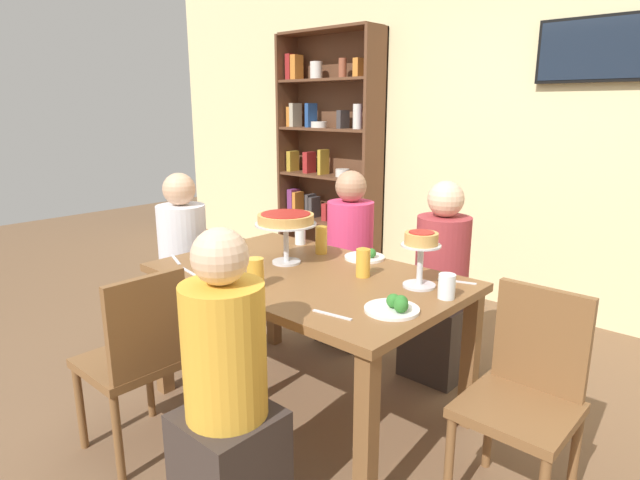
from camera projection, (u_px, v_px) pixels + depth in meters
name	position (u px, v px, depth m)	size (l,w,h in m)	color
ground_plane	(307.00, 406.00, 2.80)	(12.00, 12.00, 0.00)	brown
rear_partition	(504.00, 125.00, 4.04)	(8.00, 0.12, 2.80)	beige
dining_table	(307.00, 290.00, 2.64)	(1.51, 0.95, 0.74)	brown
bookshelf	(329.00, 152.00, 5.02)	(1.10, 0.30, 2.21)	brown
television	(597.00, 49.00, 3.44)	(0.76, 0.05, 0.42)	black
diner_near_right	(227.00, 403.00, 1.93)	(0.34, 0.34, 1.15)	#382D28
diner_far_right	(440.00, 295.00, 3.03)	(0.34, 0.34, 1.15)	#382D28
diner_head_west	(185.00, 276.00, 3.37)	(0.34, 0.34, 1.15)	#382D28
diner_far_left	(350.00, 270.00, 3.48)	(0.34, 0.34, 1.15)	#382D28
chair_head_east	(526.00, 390.00, 2.03)	(0.40, 0.40, 0.87)	brown
chair_near_left	(138.00, 355.00, 2.31)	(0.40, 0.40, 0.87)	brown
deep_dish_pizza_stand	(286.00, 222.00, 2.73)	(0.32, 0.32, 0.27)	silver
personal_pizza_stand	(421.00, 248.00, 2.38)	(0.18, 0.18, 0.26)	silver
salad_plate_near_diner	(365.00, 256.00, 2.85)	(0.22, 0.22, 0.07)	white
salad_plate_far_diner	(222.00, 251.00, 2.95)	(0.24, 0.24, 0.07)	white
salad_plate_spare	(395.00, 306.00, 2.12)	(0.22, 0.22, 0.07)	white
beer_glass_amber_tall	(363.00, 263.00, 2.55)	(0.07, 0.07, 0.14)	gold
beer_glass_amber_short	(255.00, 273.00, 2.40)	(0.08, 0.08, 0.13)	gold
beer_glass_amber_spare	(321.00, 240.00, 2.95)	(0.07, 0.07, 0.15)	gold
water_glass_clear_near	(447.00, 286.00, 2.26)	(0.07, 0.07, 0.11)	white
water_glass_clear_far	(300.00, 235.00, 3.15)	(0.06, 0.06, 0.12)	white
cutlery_fork_near	(332.00, 315.00, 2.09)	(0.18, 0.02, 0.01)	silver
cutlery_knife_near	(190.00, 272.00, 2.62)	(0.18, 0.02, 0.01)	silver
cutlery_fork_far	(176.00, 260.00, 2.83)	(0.18, 0.02, 0.01)	silver
cutlery_knife_far	(457.00, 281.00, 2.49)	(0.18, 0.02, 0.01)	silver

